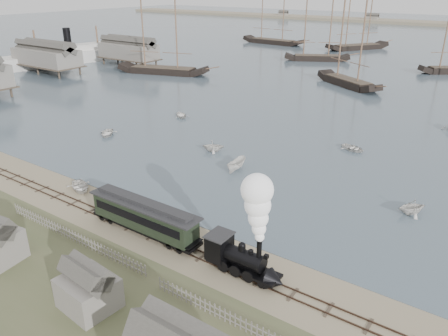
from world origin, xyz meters
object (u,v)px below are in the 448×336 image
Objects in this scene: locomotive at (252,235)px; steamship at (68,46)px; passenger_coach at (144,215)px; beached_dinghy at (80,187)px.

locomotive is 114.35m from steamship.
locomotive is 12.32m from passenger_coach.
passenger_coach is at bearing -112.30° from steamship.
passenger_coach is at bearing 180.00° from locomotive.
steamship is (-99.11, 57.02, 0.99)m from locomotive.
passenger_coach is at bearing -75.23° from beached_dinghy.
steamship is at bearing 146.75° from passenger_coach.
steamship is at bearing 150.09° from locomotive.
steamship is (-86.98, 57.02, 3.16)m from passenger_coach.
locomotive is 25.67m from beached_dinghy.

